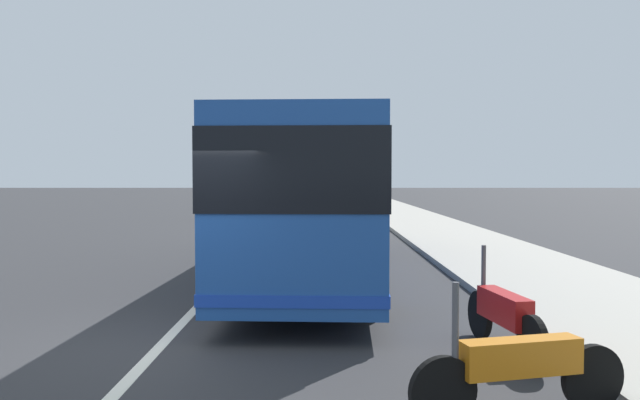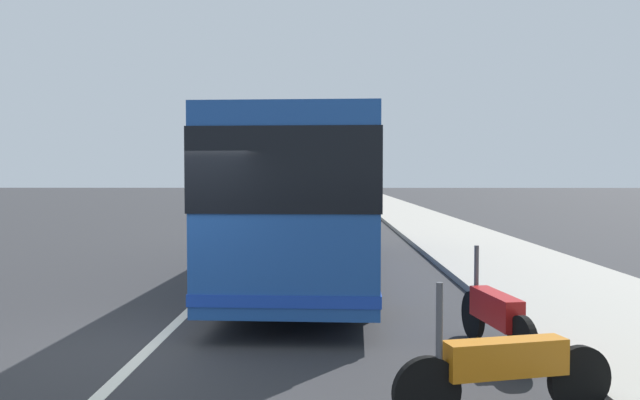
{
  "view_description": "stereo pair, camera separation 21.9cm",
  "coord_description": "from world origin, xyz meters",
  "px_view_note": "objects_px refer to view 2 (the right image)",
  "views": [
    {
      "loc": [
        -7.86,
        -2.05,
        2.18
      ],
      "look_at": [
        7.21,
        -2.04,
        1.6
      ],
      "focal_mm": 34.46,
      "sensor_mm": 36.0,
      "label": 1
    },
    {
      "loc": [
        -7.86,
        -2.27,
        2.18
      ],
      "look_at": [
        7.21,
        -2.04,
        1.6
      ],
      "focal_mm": 34.46,
      "sensor_mm": 36.0,
      "label": 2
    }
  ],
  "objects_px": {
    "car_ahead_same_lane": "(253,205)",
    "car_oncoming": "(332,193)",
    "motorcycle_far_end": "(505,368)",
    "car_behind_bus": "(277,193)",
    "coach_bus": "(315,192)",
    "motorcycle_angled": "(495,316)",
    "car_side_street": "(261,197)"
  },
  "relations": [
    {
      "from": "car_ahead_same_lane",
      "to": "car_oncoming",
      "type": "relative_size",
      "value": 1.05
    },
    {
      "from": "motorcycle_far_end",
      "to": "car_oncoming",
      "type": "xyz_separation_m",
      "value": [
        50.99,
        1.3,
        0.23
      ]
    },
    {
      "from": "motorcycle_far_end",
      "to": "car_behind_bus",
      "type": "height_order",
      "value": "car_behind_bus"
    },
    {
      "from": "car_ahead_same_lane",
      "to": "motorcycle_far_end",
      "type": "bearing_deg",
      "value": 15.65
    },
    {
      "from": "car_oncoming",
      "to": "motorcycle_angled",
      "type": "bearing_deg",
      "value": 179.96
    },
    {
      "from": "car_ahead_same_lane",
      "to": "car_oncoming",
      "type": "height_order",
      "value": "car_ahead_same_lane"
    },
    {
      "from": "car_ahead_same_lane",
      "to": "car_behind_bus",
      "type": "relative_size",
      "value": 1.13
    },
    {
      "from": "car_side_street",
      "to": "car_behind_bus",
      "type": "bearing_deg",
      "value": 176.61
    },
    {
      "from": "motorcycle_far_end",
      "to": "motorcycle_angled",
      "type": "xyz_separation_m",
      "value": [
        2.04,
        -0.47,
        0.01
      ]
    },
    {
      "from": "car_behind_bus",
      "to": "car_oncoming",
      "type": "bearing_deg",
      "value": 115.77
    },
    {
      "from": "motorcycle_far_end",
      "to": "car_oncoming",
      "type": "relative_size",
      "value": 0.47
    },
    {
      "from": "coach_bus",
      "to": "motorcycle_angled",
      "type": "xyz_separation_m",
      "value": [
        -6.06,
        -2.36,
        -1.35
      ]
    },
    {
      "from": "motorcycle_far_end",
      "to": "car_oncoming",
      "type": "distance_m",
      "value": 51.01
    },
    {
      "from": "motorcycle_angled",
      "to": "car_side_street",
      "type": "distance_m",
      "value": 35.31
    },
    {
      "from": "coach_bus",
      "to": "car_oncoming",
      "type": "distance_m",
      "value": 42.91
    },
    {
      "from": "car_side_street",
      "to": "motorcycle_angled",
      "type": "bearing_deg",
      "value": 7.85
    },
    {
      "from": "motorcycle_angled",
      "to": "car_oncoming",
      "type": "xyz_separation_m",
      "value": [
        48.95,
        1.77,
        0.22
      ]
    },
    {
      "from": "motorcycle_angled",
      "to": "car_side_street",
      "type": "height_order",
      "value": "car_side_street"
    },
    {
      "from": "motorcycle_far_end",
      "to": "car_behind_bus",
      "type": "bearing_deg",
      "value": -96.61
    },
    {
      "from": "motorcycle_far_end",
      "to": "car_ahead_same_lane",
      "type": "relative_size",
      "value": 0.45
    },
    {
      "from": "motorcycle_angled",
      "to": "car_behind_bus",
      "type": "bearing_deg",
      "value": -0.55
    },
    {
      "from": "motorcycle_angled",
      "to": "motorcycle_far_end",
      "type": "bearing_deg",
      "value": 158.38
    },
    {
      "from": "coach_bus",
      "to": "motorcycle_angled",
      "type": "height_order",
      "value": "coach_bus"
    },
    {
      "from": "car_behind_bus",
      "to": "car_oncoming",
      "type": "distance_m",
      "value": 5.37
    },
    {
      "from": "car_ahead_same_lane",
      "to": "car_oncoming",
      "type": "bearing_deg",
      "value": 174.25
    },
    {
      "from": "motorcycle_far_end",
      "to": "car_side_street",
      "type": "relative_size",
      "value": 0.5
    },
    {
      "from": "coach_bus",
      "to": "car_ahead_same_lane",
      "type": "relative_size",
      "value": 2.58
    },
    {
      "from": "car_oncoming",
      "to": "car_behind_bus",
      "type": "bearing_deg",
      "value": 110.41
    },
    {
      "from": "coach_bus",
      "to": "motorcycle_far_end",
      "type": "bearing_deg",
      "value": -164.38
    },
    {
      "from": "coach_bus",
      "to": "car_side_street",
      "type": "height_order",
      "value": "coach_bus"
    },
    {
      "from": "motorcycle_far_end",
      "to": "car_behind_bus",
      "type": "distance_m",
      "value": 49.33
    },
    {
      "from": "car_ahead_same_lane",
      "to": "car_oncoming",
      "type": "xyz_separation_m",
      "value": [
        25.16,
        -4.18,
        -0.03
      ]
    }
  ]
}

